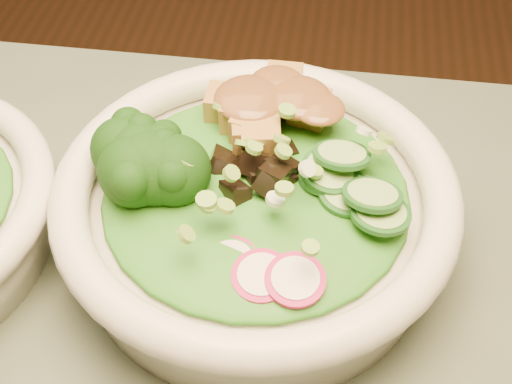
# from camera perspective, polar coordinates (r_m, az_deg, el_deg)

# --- Properties ---
(salad_bowl) EXTENTS (0.29, 0.29, 0.08)m
(salad_bowl) POSITION_cam_1_polar(r_m,az_deg,el_deg) (0.51, -0.00, -1.58)
(salad_bowl) COLOR silver
(salad_bowl) RESTS_ON dining_table
(lettuce_bed) EXTENTS (0.22, 0.22, 0.03)m
(lettuce_bed) POSITION_cam_1_polar(r_m,az_deg,el_deg) (0.50, 0.00, 0.08)
(lettuce_bed) COLOR #1D5E13
(lettuce_bed) RESTS_ON salad_bowl
(broccoli_florets) EXTENTS (0.10, 0.09, 0.05)m
(broccoli_florets) POSITION_cam_1_polar(r_m,az_deg,el_deg) (0.49, -7.69, 2.02)
(broccoli_florets) COLOR black
(broccoli_florets) RESTS_ON salad_bowl
(radish_slices) EXTENTS (0.12, 0.07, 0.02)m
(radish_slices) POSITION_cam_1_polar(r_m,az_deg,el_deg) (0.45, -0.83, -6.05)
(radish_slices) COLOR #A70C48
(radish_slices) RESTS_ON salad_bowl
(cucumber_slices) EXTENTS (0.09, 0.09, 0.04)m
(cucumber_slices) POSITION_cam_1_polar(r_m,az_deg,el_deg) (0.48, 8.09, 0.22)
(cucumber_slices) COLOR #9EC970
(cucumber_slices) RESTS_ON salad_bowl
(mushroom_heap) EXTENTS (0.09, 0.09, 0.04)m
(mushroom_heap) POSITION_cam_1_polar(r_m,az_deg,el_deg) (0.49, 0.20, 2.36)
(mushroom_heap) COLOR black
(mushroom_heap) RESTS_ON salad_bowl
(tofu_cubes) EXTENTS (0.11, 0.08, 0.04)m
(tofu_cubes) POSITION_cam_1_polar(r_m,az_deg,el_deg) (0.54, 1.16, 6.19)
(tofu_cubes) COLOR olive
(tofu_cubes) RESTS_ON salad_bowl
(peanut_sauce) EXTENTS (0.07, 0.06, 0.02)m
(peanut_sauce) POSITION_cam_1_polar(r_m,az_deg,el_deg) (0.53, 1.19, 7.33)
(peanut_sauce) COLOR brown
(peanut_sauce) RESTS_ON tofu_cubes
(scallion_garnish) EXTENTS (0.20, 0.20, 0.03)m
(scallion_garnish) POSITION_cam_1_polar(r_m,az_deg,el_deg) (0.48, -0.00, 2.20)
(scallion_garnish) COLOR #73A63A
(scallion_garnish) RESTS_ON salad_bowl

